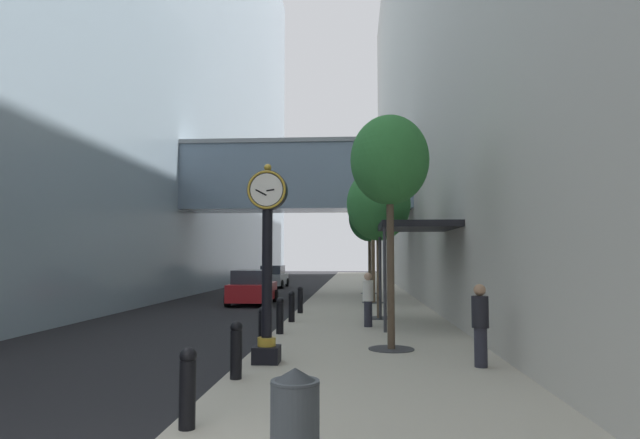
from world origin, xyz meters
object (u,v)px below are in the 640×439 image
Objects in this scene: street_tree_mid_far at (373,206)px; car_silver_mid at (273,277)px; pedestrian_by_clock at (368,298)px; bollard_third at (263,328)px; trash_bin at (295,417)px; car_red_near at (253,288)px; bollard_fifth at (292,306)px; bollard_fourth at (280,315)px; bollard_nearest at (188,386)px; street_tree_mid_near at (379,205)px; bollard_second at (236,348)px; street_tree_near at (390,162)px; street_tree_far at (369,218)px; pedestrian_walking at (480,323)px; street_clock at (267,253)px; bollard_sixth at (300,299)px.

car_silver_mid is (-7.10, 14.63, -4.01)m from street_tree_mid_far.
bollard_third is at bearing -119.25° from pedestrian_by_clock.
trash_bin is 35.52m from car_silver_mid.
car_red_near is (-2.89, 13.76, 0.13)m from bollard_third.
bollard_fifth is 8.55m from car_red_near.
trash_bin is at bearing -81.07° from bollard_fourth.
bollard_nearest and bollard_third have the same top height.
bollard_second is at bearing -107.10° from street_tree_mid_near.
street_tree_near reaches higher than street_tree_mid_near.
car_silver_mid is at bearing 99.15° from bollard_fourth.
bollard_fourth is 0.17× the size of street_tree_far.
car_red_near is at bearing -85.31° from car_silver_mid.
bollard_third is 0.63× the size of pedestrian_walking.
car_red_near is at bearing 177.53° from street_tree_mid_far.
street_clock is 4.69m from bollard_nearest.
street_tree_far is 21.89m from pedestrian_walking.
bollard_sixth is 4.75m from pedestrian_by_clock.
bollard_fourth is at bearing -145.96° from pedestrian_by_clock.
pedestrian_by_clock is at bearing -57.09° from bollard_sixth.
street_tree_mid_far is (0.00, 13.02, 0.15)m from street_tree_near.
street_clock is 0.74× the size of street_tree_near.
trash_bin is 6.30m from pedestrian_walking.
bollard_third is 0.25× the size of car_red_near.
trash_bin is (-1.49, -7.42, -4.00)m from street_tree_near.
street_tree_mid_near is at bearing 66.57° from bollard_third.
street_tree_far reaches higher than pedestrian_walking.
car_red_near is at bearing 101.97° from street_clock.
bollard_fifth is 0.61× the size of pedestrian_by_clock.
street_tree_mid_far reaches higher than trash_bin.
bollard_nearest is 0.63× the size of pedestrian_walking.
pedestrian_walking is at bearing -49.85° from street_tree_near.
pedestrian_walking reaches higher than bollard_second.
bollard_second is at bearing -163.89° from pedestrian_walking.
street_tree_far reaches higher than street_tree_near.
car_red_near reaches higher than bollard_third.
street_clock is at bearing -108.00° from street_tree_mid_near.
bollard_fourth is 0.63× the size of pedestrian_walking.
car_silver_mid is at bearing 98.24° from bollard_third.
bollard_second is at bearing -101.91° from street_clock.
street_tree_mid_far reaches higher than bollard_nearest.
bollard_fourth is at bearing 90.00° from bollard_nearest.
pedestrian_by_clock is at bearing -91.69° from street_tree_far.
trash_bin is (1.54, -12.66, -0.01)m from bollard_fifth.
street_tree_mid_near reaches higher than car_red_near.
bollard_nearest and bollard_sixth have the same top height.
street_clock is 4.01× the size of bollard_second.
bollard_third is at bearing 90.00° from bollard_nearest.
trash_bin is at bearing -77.59° from street_clock.
car_silver_mid is at bearing 106.49° from pedestrian_walking.
bollard_sixth is at bearing -104.82° from street_tree_far.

